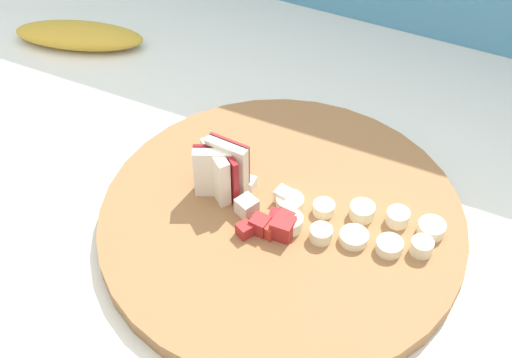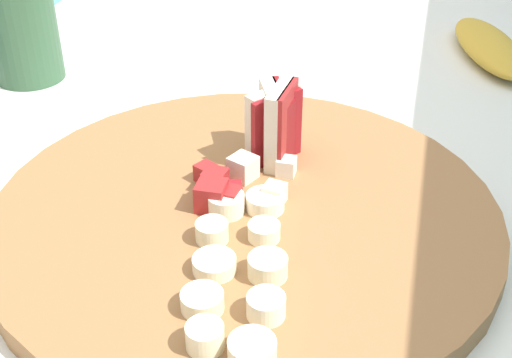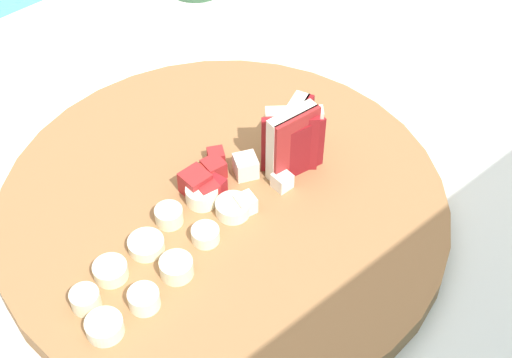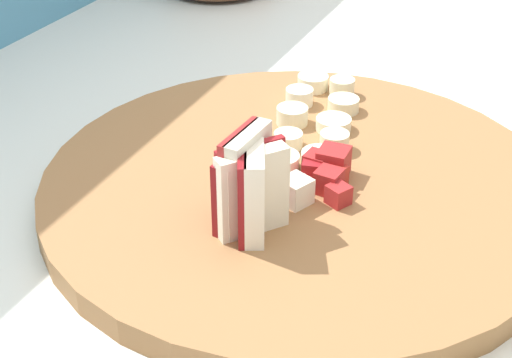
% 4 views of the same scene
% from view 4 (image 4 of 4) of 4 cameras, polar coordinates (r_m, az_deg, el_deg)
% --- Properties ---
extents(cutting_board, '(0.38, 0.38, 0.02)m').
position_cam_4_polar(cutting_board, '(0.55, 3.33, -0.53)').
color(cutting_board, olive).
rests_on(cutting_board, tiled_countertop).
extents(apple_wedge_fan, '(0.05, 0.04, 0.07)m').
position_cam_4_polar(apple_wedge_fan, '(0.47, -0.78, -0.74)').
color(apple_wedge_fan, maroon).
rests_on(apple_wedge_fan, cutting_board).
extents(apple_dice_pile, '(0.08, 0.08, 0.02)m').
position_cam_4_polar(apple_dice_pile, '(0.53, 4.33, 0.41)').
color(apple_dice_pile, '#EFE5CC').
rests_on(apple_dice_pile, cutting_board).
extents(banana_slice_rows, '(0.17, 0.08, 0.02)m').
position_cam_4_polar(banana_slice_rows, '(0.60, 4.57, 4.54)').
color(banana_slice_rows, white).
rests_on(banana_slice_rows, cutting_board).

